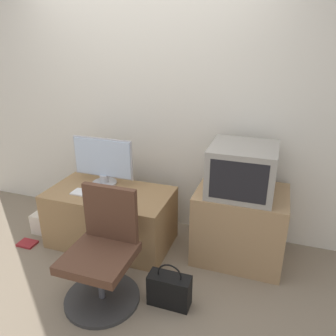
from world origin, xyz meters
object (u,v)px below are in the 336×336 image
office_chair (103,258)px  book (27,243)px  cardboard_box_lower (44,223)px  keyboard (91,194)px  crt_tv (242,170)px  handbag (169,290)px  mouse (113,198)px  main_monitor (103,162)px

office_chair → book: size_ratio=5.08×
cardboard_box_lower → book: cardboard_box_lower is taller
office_chair → keyboard: bearing=127.3°
office_chair → crt_tv: bearing=42.6°
keyboard → office_chair: bearing=-52.7°
keyboard → cardboard_box_lower: (-0.62, 0.03, -0.45)m
handbag → crt_tv: bearing=62.5°
book → cardboard_box_lower: bearing=85.9°
mouse → cardboard_box_lower: mouse is taller
crt_tv → office_chair: (-0.90, -0.83, -0.52)m
keyboard → crt_tv: size_ratio=0.68×
keyboard → cardboard_box_lower: bearing=177.5°
keyboard → cardboard_box_lower: size_ratio=1.68×
cardboard_box_lower → book: 0.26m
mouse → crt_tv: (1.09, 0.28, 0.31)m
cardboard_box_lower → book: (-0.02, -0.25, -0.09)m
main_monitor → book: bearing=-143.3°
crt_tv → office_chair: size_ratio=0.62×
main_monitor → handbag: (0.94, -0.75, -0.65)m
keyboard → handbag: size_ratio=1.00×
office_chair → book: bearing=162.0°
handbag → cardboard_box_lower: bearing=161.6°
keyboard → mouse: (0.25, -0.02, 0.01)m
crt_tv → book: size_ratio=3.13×
keyboard → book: size_ratio=2.11×
mouse → crt_tv: 1.16m
mouse → cardboard_box_lower: bearing=176.8°
mouse → cardboard_box_lower: size_ratio=0.31×
main_monitor → cardboard_box_lower: (-0.63, -0.23, -0.68)m
keyboard → book: bearing=-161.0°
main_monitor → mouse: size_ratio=9.33×
keyboard → crt_tv: 1.39m
crt_tv → keyboard: bearing=-169.0°
mouse → book: size_ratio=0.38×
main_monitor → crt_tv: 1.33m
office_chair → cardboard_box_lower: (-1.05, 0.59, -0.25)m
cardboard_box_lower → crt_tv: bearing=6.8°
cardboard_box_lower → handbag: bearing=-18.4°
office_chair → book: 1.18m
book → handbag: bearing=-9.8°
main_monitor → book: main_monitor is taller
mouse → handbag: 0.94m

